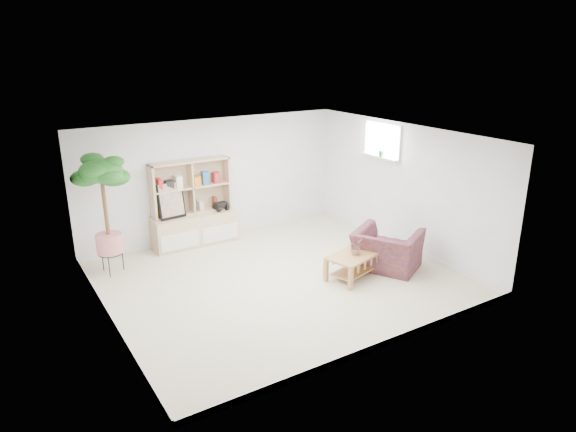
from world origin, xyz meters
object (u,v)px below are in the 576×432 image
storage_unit (194,204)px  coffee_table (355,265)px  floor_tree (106,216)px  armchair (387,247)px

storage_unit → coffee_table: 3.38m
storage_unit → floor_tree: bearing=-163.8°
coffee_table → armchair: 0.70m
storage_unit → armchair: size_ratio=1.54×
floor_tree → storage_unit: bearing=16.2°
storage_unit → armchair: bearing=-50.4°
coffee_table → armchair: (0.67, -0.04, 0.19)m
coffee_table → floor_tree: bearing=130.2°
storage_unit → coffee_table: size_ratio=1.62×
storage_unit → floor_tree: size_ratio=0.80×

